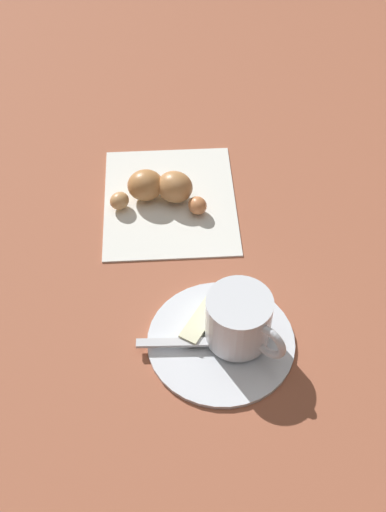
{
  "coord_description": "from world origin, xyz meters",
  "views": [
    {
      "loc": [
        -0.43,
        0.14,
        0.54
      ],
      "look_at": [
        0.01,
        0.01,
        0.02
      ],
      "focal_mm": 45.83,
      "sensor_mm": 36.0,
      "label": 1
    }
  ],
  "objects_px": {
    "teaspoon": "(221,341)",
    "croissant": "(160,188)",
    "saucer": "(221,340)",
    "sugar_packet": "(202,319)",
    "napkin": "(170,200)",
    "espresso_cup": "(236,321)"
  },
  "relations": [
    {
      "from": "saucer",
      "to": "teaspoon",
      "type": "relative_size",
      "value": 1.19
    },
    {
      "from": "saucer",
      "to": "napkin",
      "type": "bearing_deg",
      "value": -0.68
    },
    {
      "from": "napkin",
      "to": "croissant",
      "type": "height_order",
      "value": "croissant"
    },
    {
      "from": "espresso_cup",
      "to": "croissant",
      "type": "xyz_separation_m",
      "value": [
        0.21,
        0.02,
        -0.02
      ]
    },
    {
      "from": "napkin",
      "to": "saucer",
      "type": "bearing_deg",
      "value": 179.32
    },
    {
      "from": "espresso_cup",
      "to": "sugar_packet",
      "type": "distance_m",
      "value": 0.04
    },
    {
      "from": "sugar_packet",
      "to": "croissant",
      "type": "relative_size",
      "value": 0.53
    },
    {
      "from": "saucer",
      "to": "sugar_packet",
      "type": "xyz_separation_m",
      "value": [
        0.02,
        0.01,
        0.01
      ]
    },
    {
      "from": "saucer",
      "to": "sugar_packet",
      "type": "bearing_deg",
      "value": 27.32
    },
    {
      "from": "teaspoon",
      "to": "croissant",
      "type": "height_order",
      "value": "croissant"
    },
    {
      "from": "saucer",
      "to": "napkin",
      "type": "height_order",
      "value": "saucer"
    },
    {
      "from": "saucer",
      "to": "espresso_cup",
      "type": "relative_size",
      "value": 1.76
    },
    {
      "from": "teaspoon",
      "to": "napkin",
      "type": "distance_m",
      "value": 0.21
    },
    {
      "from": "teaspoon",
      "to": "sugar_packet",
      "type": "relative_size",
      "value": 2.03
    },
    {
      "from": "teaspoon",
      "to": "saucer",
      "type": "bearing_deg",
      "value": -19.81
    },
    {
      "from": "saucer",
      "to": "teaspoon",
      "type": "xyz_separation_m",
      "value": [
        -0.01,
        0.0,
        0.01
      ]
    },
    {
      "from": "napkin",
      "to": "teaspoon",
      "type": "bearing_deg",
      "value": 178.76
    },
    {
      "from": "saucer",
      "to": "sugar_packet",
      "type": "height_order",
      "value": "sugar_packet"
    },
    {
      "from": "napkin",
      "to": "croissant",
      "type": "bearing_deg",
      "value": 72.18
    },
    {
      "from": "teaspoon",
      "to": "croissant",
      "type": "xyz_separation_m",
      "value": [
        0.22,
        0.01,
        0.01
      ]
    },
    {
      "from": "napkin",
      "to": "espresso_cup",
      "type": "bearing_deg",
      "value": -177.25
    },
    {
      "from": "croissant",
      "to": "sugar_packet",
      "type": "bearing_deg",
      "value": 178.69
    }
  ]
}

